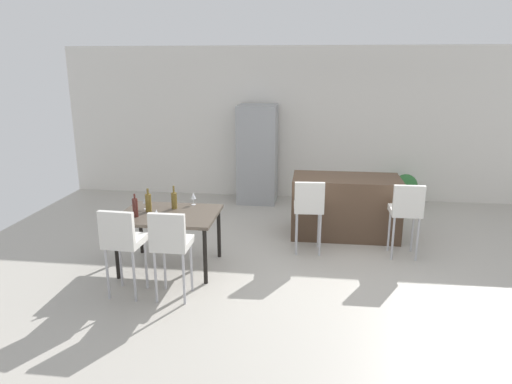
{
  "coord_description": "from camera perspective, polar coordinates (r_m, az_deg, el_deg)",
  "views": [
    {
      "loc": [
        -0.09,
        -5.83,
        2.58
      ],
      "look_at": [
        -0.87,
        0.35,
        0.85
      ],
      "focal_mm": 32.62,
      "sensor_mm": 36.0,
      "label": 1
    }
  ],
  "objects": [
    {
      "name": "dining_chair_far",
      "position": [
        5.2,
        -10.43,
        -5.95
      ],
      "size": [
        0.4,
        0.4,
        1.05
      ],
      "color": "silver",
      "rests_on": "ground_plane"
    },
    {
      "name": "kitchen_island",
      "position": [
        7.26,
        10.88,
        -1.74
      ],
      "size": [
        1.61,
        0.81,
        0.92
      ],
      "primitive_type": "cube",
      "color": "#4C3828",
      "rests_on": "ground_plane"
    },
    {
      "name": "wine_bottle_far",
      "position": [
        6.16,
        -10.01,
        -0.99
      ],
      "size": [
        0.07,
        0.07,
        0.31
      ],
      "color": "brown",
      "rests_on": "dining_table"
    },
    {
      "name": "wine_glass_middle",
      "position": [
        6.28,
        -7.71,
        -0.48
      ],
      "size": [
        0.07,
        0.07,
        0.17
      ],
      "color": "silver",
      "rests_on": "dining_table"
    },
    {
      "name": "wine_glass_right",
      "position": [
        5.63,
        -12.12,
        -2.58
      ],
      "size": [
        0.07,
        0.07,
        0.17
      ],
      "color": "silver",
      "rests_on": "dining_table"
    },
    {
      "name": "bar_chair_left",
      "position": [
        6.42,
        6.5,
        -1.62
      ],
      "size": [
        0.42,
        0.42,
        1.05
      ],
      "color": "silver",
      "rests_on": "ground_plane"
    },
    {
      "name": "wine_bottle_left",
      "position": [
        5.93,
        -14.59,
        -1.83
      ],
      "size": [
        0.07,
        0.07,
        0.29
      ],
      "color": "#471E19",
      "rests_on": "dining_table"
    },
    {
      "name": "dining_table",
      "position": [
        6.04,
        -10.59,
        -3.19
      ],
      "size": [
        1.23,
        0.93,
        0.74
      ],
      "color": "#4C4238",
      "rests_on": "ground_plane"
    },
    {
      "name": "bar_chair_middle",
      "position": [
        6.54,
        17.94,
        -1.98
      ],
      "size": [
        0.4,
        0.4,
        1.05
      ],
      "color": "silver",
      "rests_on": "ground_plane"
    },
    {
      "name": "refrigerator",
      "position": [
        8.81,
        0.19,
        4.66
      ],
      "size": [
        0.72,
        0.68,
        1.84
      ],
      "primitive_type": "cube",
      "color": "#939699",
      "rests_on": "ground_plane"
    },
    {
      "name": "wine_glass_near",
      "position": [
        6.21,
        -13.4,
        -0.96
      ],
      "size": [
        0.07,
        0.07,
        0.17
      ],
      "color": "silver",
      "rests_on": "dining_table"
    },
    {
      "name": "back_wall",
      "position": [
        9.1,
        7.8,
        8.25
      ],
      "size": [
        10.0,
        0.12,
        2.9
      ],
      "primitive_type": "cube",
      "color": "silver",
      "rests_on": "ground_plane"
    },
    {
      "name": "wine_bottle_inner",
      "position": [
        6.1,
        -13.07,
        -1.26
      ],
      "size": [
        0.08,
        0.08,
        0.3
      ],
      "color": "brown",
      "rests_on": "dining_table"
    },
    {
      "name": "ground_plane",
      "position": [
        6.38,
        7.47,
        -8.48
      ],
      "size": [
        10.0,
        10.0,
        0.0
      ],
      "primitive_type": "plane",
      "color": "#ADA89E"
    },
    {
      "name": "dining_chair_near",
      "position": [
        5.39,
        -16.1,
        -5.54
      ],
      "size": [
        0.42,
        0.42,
        1.05
      ],
      "color": "silver",
      "rests_on": "ground_plane"
    },
    {
      "name": "potted_plant",
      "position": [
        9.02,
        17.89,
        0.51
      ],
      "size": [
        0.41,
        0.41,
        0.61
      ],
      "color": "#38383D",
      "rests_on": "ground_plane"
    }
  ]
}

